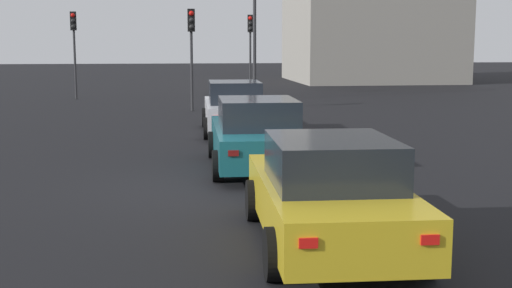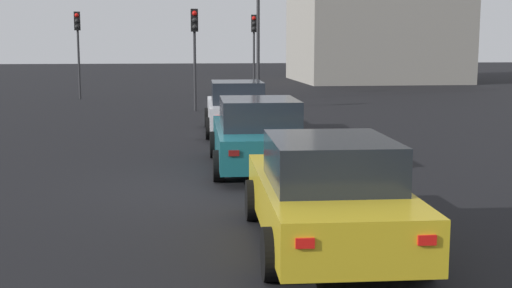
{
  "view_description": "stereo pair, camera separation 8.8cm",
  "coord_description": "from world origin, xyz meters",
  "px_view_note": "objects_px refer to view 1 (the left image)",
  "views": [
    {
      "loc": [
        -12.95,
        0.44,
        2.76
      ],
      "look_at": [
        -1.74,
        -0.98,
        1.07
      ],
      "focal_mm": 47.53,
      "sensor_mm": 36.0,
      "label": 1
    },
    {
      "loc": [
        -12.96,
        0.36,
        2.76
      ],
      "look_at": [
        -1.74,
        -0.98,
        1.07
      ],
      "focal_mm": 47.53,
      "sensor_mm": 36.0,
      "label": 2
    }
  ],
  "objects_px": {
    "car_teal_left_second": "(257,135)",
    "traffic_light_far_left": "(191,38)",
    "car_white_left_lead": "(234,108)",
    "traffic_light_near_left": "(250,38)",
    "traffic_light_near_right": "(74,37)",
    "car_yellow_left_third": "(329,193)",
    "street_lamp_kerbside": "(255,4)"
  },
  "relations": [
    {
      "from": "car_yellow_left_third",
      "to": "street_lamp_kerbside",
      "type": "xyz_separation_m",
      "value": [
        24.39,
        -2.03,
        3.87
      ]
    },
    {
      "from": "traffic_light_near_left",
      "to": "traffic_light_near_right",
      "type": "distance_m",
      "value": 8.94
    },
    {
      "from": "traffic_light_near_right",
      "to": "street_lamp_kerbside",
      "type": "bearing_deg",
      "value": 82.1
    },
    {
      "from": "car_yellow_left_third",
      "to": "car_teal_left_second",
      "type": "bearing_deg",
      "value": 4.2
    },
    {
      "from": "car_white_left_lead",
      "to": "car_yellow_left_third",
      "type": "xyz_separation_m",
      "value": [
        -11.91,
        -0.16,
        -0.03
      ]
    },
    {
      "from": "car_white_left_lead",
      "to": "street_lamp_kerbside",
      "type": "bearing_deg",
      "value": -8.03
    },
    {
      "from": "car_yellow_left_third",
      "to": "traffic_light_near_right",
      "type": "height_order",
      "value": "traffic_light_near_right"
    },
    {
      "from": "traffic_light_far_left",
      "to": "street_lamp_kerbside",
      "type": "relative_size",
      "value": 0.52
    },
    {
      "from": "traffic_light_near_right",
      "to": "traffic_light_near_left",
      "type": "bearing_deg",
      "value": 97.84
    },
    {
      "from": "car_white_left_lead",
      "to": "traffic_light_near_right",
      "type": "xyz_separation_m",
      "value": [
        13.53,
        6.57,
        2.29
      ]
    },
    {
      "from": "car_white_left_lead",
      "to": "car_yellow_left_third",
      "type": "relative_size",
      "value": 1.06
    },
    {
      "from": "traffic_light_far_left",
      "to": "car_white_left_lead",
      "type": "bearing_deg",
      "value": 5.2
    },
    {
      "from": "car_teal_left_second",
      "to": "street_lamp_kerbside",
      "type": "distance_m",
      "value": 19.06
    },
    {
      "from": "traffic_light_near_left",
      "to": "car_yellow_left_third",
      "type": "bearing_deg",
      "value": 3.04
    },
    {
      "from": "car_white_left_lead",
      "to": "car_yellow_left_third",
      "type": "bearing_deg",
      "value": -177.3
    },
    {
      "from": "traffic_light_near_right",
      "to": "car_white_left_lead",
      "type": "bearing_deg",
      "value": 24.86
    },
    {
      "from": "car_white_left_lead",
      "to": "traffic_light_near_right",
      "type": "height_order",
      "value": "traffic_light_near_right"
    },
    {
      "from": "car_white_left_lead",
      "to": "traffic_light_far_left",
      "type": "xyz_separation_m",
      "value": [
        6.92,
        1.06,
        2.19
      ]
    },
    {
      "from": "car_teal_left_second",
      "to": "traffic_light_near_right",
      "type": "bearing_deg",
      "value": 20.02
    },
    {
      "from": "car_white_left_lead",
      "to": "car_teal_left_second",
      "type": "distance_m",
      "value": 6.05
    },
    {
      "from": "car_white_left_lead",
      "to": "traffic_light_near_right",
      "type": "bearing_deg",
      "value": 27.82
    },
    {
      "from": "car_teal_left_second",
      "to": "car_yellow_left_third",
      "type": "bearing_deg",
      "value": -176.07
    },
    {
      "from": "car_teal_left_second",
      "to": "traffic_light_far_left",
      "type": "bearing_deg",
      "value": 6.05
    },
    {
      "from": "car_teal_left_second",
      "to": "traffic_light_near_right",
      "type": "height_order",
      "value": "traffic_light_near_right"
    },
    {
      "from": "car_teal_left_second",
      "to": "traffic_light_far_left",
      "type": "xyz_separation_m",
      "value": [
        12.97,
        0.99,
        2.2
      ]
    },
    {
      "from": "car_yellow_left_third",
      "to": "traffic_light_near_left",
      "type": "height_order",
      "value": "traffic_light_near_left"
    },
    {
      "from": "car_yellow_left_third",
      "to": "traffic_light_near_right",
      "type": "bearing_deg",
      "value": 16.75
    },
    {
      "from": "car_teal_left_second",
      "to": "street_lamp_kerbside",
      "type": "bearing_deg",
      "value": -5.29
    },
    {
      "from": "car_teal_left_second",
      "to": "traffic_light_near_right",
      "type": "relative_size",
      "value": 1.1
    },
    {
      "from": "street_lamp_kerbside",
      "to": "traffic_light_far_left",
      "type": "bearing_deg",
      "value": 149.64
    },
    {
      "from": "car_teal_left_second",
      "to": "street_lamp_kerbside",
      "type": "relative_size",
      "value": 0.6
    },
    {
      "from": "traffic_light_near_left",
      "to": "traffic_light_near_right",
      "type": "relative_size",
      "value": 0.99
    }
  ]
}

